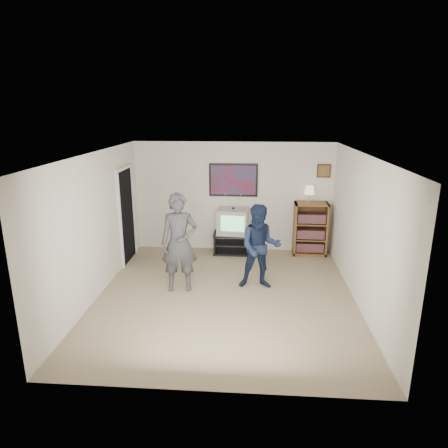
# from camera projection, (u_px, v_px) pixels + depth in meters

# --- Properties ---
(room_shell) EXTENTS (4.51, 5.00, 2.51)m
(room_shell) POSITION_uv_depth(u_px,v_px,m) (227.00, 223.00, 7.07)
(room_shell) COLOR brown
(room_shell) RESTS_ON ground
(media_stand) EXTENTS (0.96, 0.55, 0.47)m
(media_stand) POSITION_uv_depth(u_px,v_px,m) (234.00, 243.00, 9.15)
(media_stand) COLOR black
(media_stand) RESTS_ON room_shell
(crt_television) EXTENTS (0.73, 0.64, 0.57)m
(crt_television) POSITION_uv_depth(u_px,v_px,m) (233.00, 221.00, 9.01)
(crt_television) COLOR #9F9F9A
(crt_television) RESTS_ON media_stand
(bookshelf) EXTENTS (0.73, 0.42, 1.20)m
(bookshelf) POSITION_uv_depth(u_px,v_px,m) (310.00, 229.00, 8.98)
(bookshelf) COLOR brown
(bookshelf) RESTS_ON room_shell
(table_lamp) EXTENTS (0.24, 0.24, 0.39)m
(table_lamp) POSITION_uv_depth(u_px,v_px,m) (309.00, 194.00, 8.76)
(table_lamp) COLOR beige
(table_lamp) RESTS_ON bookshelf
(person_tall) EXTENTS (0.71, 0.53, 1.80)m
(person_tall) POSITION_uv_depth(u_px,v_px,m) (179.00, 243.00, 7.11)
(person_tall) COLOR #39393C
(person_tall) RESTS_ON room_shell
(person_short) EXTENTS (0.78, 0.62, 1.58)m
(person_short) POSITION_uv_depth(u_px,v_px,m) (260.00, 247.00, 7.23)
(person_short) COLOR #141E38
(person_short) RESTS_ON room_shell
(controller_left) EXTENTS (0.05, 0.11, 0.03)m
(controller_left) POSITION_uv_depth(u_px,v_px,m) (182.00, 227.00, 7.23)
(controller_left) COLOR white
(controller_left) RESTS_ON person_tall
(controller_right) EXTENTS (0.07, 0.14, 0.04)m
(controller_right) POSITION_uv_depth(u_px,v_px,m) (262.00, 230.00, 7.38)
(controller_right) COLOR white
(controller_right) RESTS_ON person_short
(poster) EXTENTS (1.10, 0.03, 0.75)m
(poster) POSITION_uv_depth(u_px,v_px,m) (233.00, 180.00, 9.00)
(poster) COLOR black
(poster) RESTS_ON room_shell
(air_vent) EXTENTS (0.28, 0.02, 0.14)m
(air_vent) POSITION_uv_depth(u_px,v_px,m) (209.00, 166.00, 8.96)
(air_vent) COLOR white
(air_vent) RESTS_ON room_shell
(small_picture) EXTENTS (0.30, 0.03, 0.30)m
(small_picture) POSITION_uv_depth(u_px,v_px,m) (324.00, 171.00, 8.80)
(small_picture) COLOR #432215
(small_picture) RESTS_ON room_shell
(doorway) EXTENTS (0.03, 0.85, 2.00)m
(doorway) POSITION_uv_depth(u_px,v_px,m) (126.00, 216.00, 8.50)
(doorway) COLOR black
(doorway) RESTS_ON room_shell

